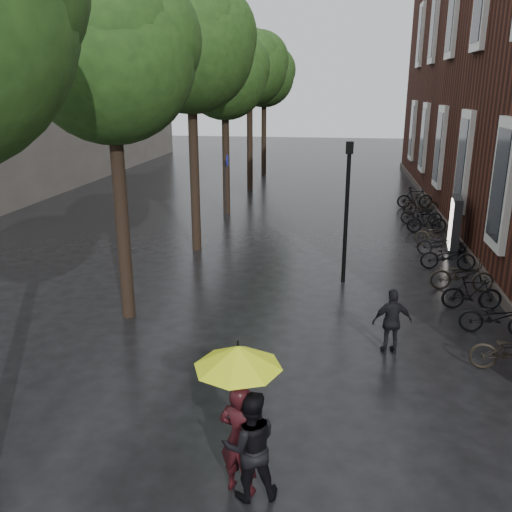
% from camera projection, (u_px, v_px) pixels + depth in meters
% --- Properties ---
extents(street_trees, '(4.33, 34.03, 8.91)m').
position_uv_depth(street_trees, '(209.00, 65.00, 20.23)').
color(street_trees, black).
rests_on(street_trees, ground).
extents(person_burgundy, '(0.70, 0.54, 1.70)m').
position_uv_depth(person_burgundy, '(240.00, 439.00, 7.53)').
color(person_burgundy, black).
rests_on(person_burgundy, ground).
extents(person_black, '(0.94, 0.82, 1.63)m').
position_uv_depth(person_black, '(250.00, 446.00, 7.44)').
color(person_black, black).
rests_on(person_black, ground).
extents(lime_umbrella, '(1.20, 1.20, 1.77)m').
position_uv_depth(lime_umbrella, '(238.00, 357.00, 7.13)').
color(lime_umbrella, black).
rests_on(lime_umbrella, ground).
extents(pedestrian_walking, '(0.91, 0.53, 1.46)m').
position_uv_depth(pedestrian_walking, '(392.00, 322.00, 11.60)').
color(pedestrian_walking, black).
rests_on(pedestrian_walking, ground).
extents(parked_bicycles, '(1.97, 16.57, 1.01)m').
position_uv_depth(parked_bicycles, '(443.00, 245.00, 18.32)').
color(parked_bicycles, black).
rests_on(parked_bicycles, ground).
extents(ad_lightbox, '(0.30, 1.32, 1.98)m').
position_uv_depth(ad_lightbox, '(455.00, 225.00, 18.65)').
color(ad_lightbox, black).
rests_on(ad_lightbox, ground).
extents(lamp_post, '(0.21, 0.21, 4.11)m').
position_uv_depth(lamp_post, '(347.00, 199.00, 15.40)').
color(lamp_post, black).
rests_on(lamp_post, ground).
extents(cycle_sign, '(0.15, 0.52, 2.86)m').
position_uv_depth(cycle_sign, '(226.00, 177.00, 22.99)').
color(cycle_sign, '#262628').
rests_on(cycle_sign, ground).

